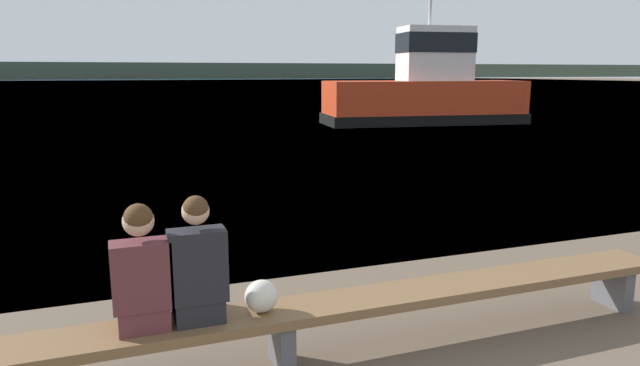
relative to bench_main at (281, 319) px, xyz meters
The scene contains 7 objects.
water_surface 121.90m from the bench_main, 89.78° to the left, with size 240.00×240.00×0.00m, color #386084.
far_shoreline 184.83m from the bench_main, 89.85° to the left, with size 600.00×12.00×4.91m, color #384233.
bench_main is the anchor object (origin of this frame).
person_left 1.13m from the bench_main, behind, with size 0.41×0.43×0.93m.
person_right 0.79m from the bench_main, behind, with size 0.41×0.43×0.96m.
shopping_bag 0.26m from the bench_main, behind, with size 0.26×0.21×0.26m.
tugboat_red 22.05m from the bench_main, 56.40° to the left, with size 9.24×4.00×6.92m.
Camera 1 is at (-1.63, -0.68, 2.30)m, focal length 32.00 mm.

